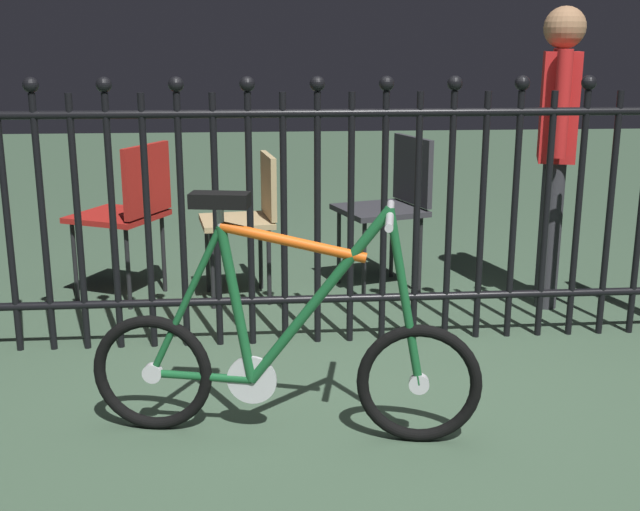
{
  "coord_description": "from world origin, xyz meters",
  "views": [
    {
      "loc": [
        -0.42,
        -2.89,
        1.37
      ],
      "look_at": [
        -0.17,
        0.21,
        0.55
      ],
      "focal_mm": 45.19,
      "sensor_mm": 36.0,
      "label": 1
    }
  ],
  "objects_px": {
    "chair_red": "(130,205)",
    "chair_tan": "(250,211)",
    "bicycle": "(282,356)",
    "person_visitor": "(557,133)",
    "chair_charcoal": "(393,197)"
  },
  "relations": [
    {
      "from": "bicycle",
      "to": "chair_tan",
      "type": "height_order",
      "value": "bicycle"
    },
    {
      "from": "chair_tan",
      "to": "person_visitor",
      "type": "distance_m",
      "value": 1.67
    },
    {
      "from": "chair_charcoal",
      "to": "person_visitor",
      "type": "relative_size",
      "value": 0.56
    },
    {
      "from": "chair_tan",
      "to": "person_visitor",
      "type": "relative_size",
      "value": 0.51
    },
    {
      "from": "chair_charcoal",
      "to": "chair_red",
      "type": "bearing_deg",
      "value": -175.76
    },
    {
      "from": "chair_tan",
      "to": "chair_charcoal",
      "type": "bearing_deg",
      "value": 10.05
    },
    {
      "from": "bicycle",
      "to": "person_visitor",
      "type": "bearing_deg",
      "value": 43.83
    },
    {
      "from": "chair_tan",
      "to": "person_visitor",
      "type": "bearing_deg",
      "value": -7.85
    },
    {
      "from": "chair_red",
      "to": "chair_tan",
      "type": "relative_size",
      "value": 1.08
    },
    {
      "from": "chair_charcoal",
      "to": "person_visitor",
      "type": "height_order",
      "value": "person_visitor"
    },
    {
      "from": "chair_charcoal",
      "to": "chair_red",
      "type": "xyz_separation_m",
      "value": [
        -1.45,
        -0.11,
        -0.0
      ]
    },
    {
      "from": "bicycle",
      "to": "chair_tan",
      "type": "bearing_deg",
      "value": 94.1
    },
    {
      "from": "bicycle",
      "to": "chair_charcoal",
      "type": "xyz_separation_m",
      "value": [
        0.69,
        1.78,
        0.22
      ]
    },
    {
      "from": "bicycle",
      "to": "person_visitor",
      "type": "distance_m",
      "value": 2.14
    },
    {
      "from": "chair_tan",
      "to": "person_visitor",
      "type": "height_order",
      "value": "person_visitor"
    }
  ]
}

